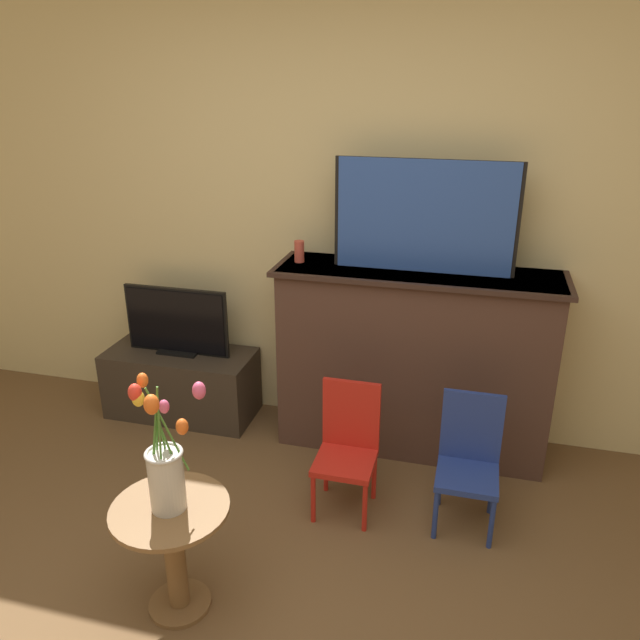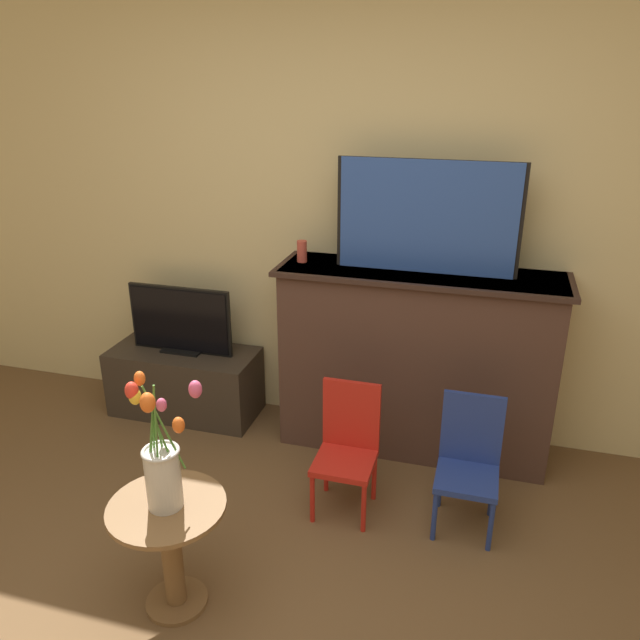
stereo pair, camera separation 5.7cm
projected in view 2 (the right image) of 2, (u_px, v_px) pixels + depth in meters
name	position (u px, v px, depth m)	size (l,w,h in m)	color
wall_back	(354.00, 203.00, 3.48)	(8.00, 0.06, 2.70)	beige
fireplace_mantel	(416.00, 360.00, 3.46)	(1.53, 0.45, 1.06)	#4C3328
painting	(427.00, 217.00, 3.17)	(0.94, 0.03, 0.58)	black
mantel_candle	(302.00, 251.00, 3.42)	(0.05, 0.05, 0.12)	#CC4C3D
tv_stand	(185.00, 382.00, 3.94)	(0.92, 0.41, 0.42)	#382D23
tv_monitor	(180.00, 321.00, 3.79)	(0.66, 0.12, 0.42)	black
chair_red	(348.00, 443.00, 3.04)	(0.29, 0.29, 0.65)	red
chair_blue	(469.00, 458.00, 2.92)	(0.29, 0.29, 0.65)	navy
side_table	(170.00, 540.00, 2.45)	(0.46, 0.46, 0.49)	brown
vase_tulips	(162.00, 463.00, 2.31)	(0.26, 0.21, 0.54)	beige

